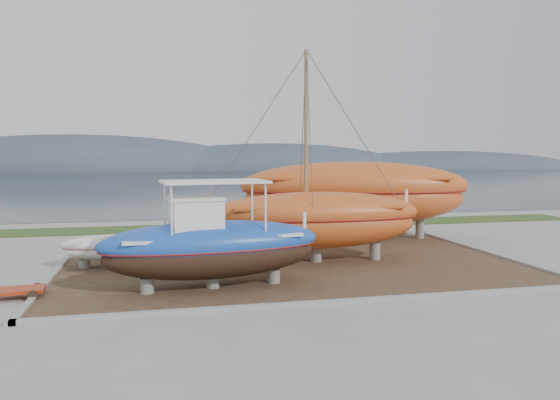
{
  "coord_description": "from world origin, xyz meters",
  "views": [
    {
      "loc": [
        -5.29,
        -17.4,
        4.57
      ],
      "look_at": [
        -0.47,
        4.0,
        2.65
      ],
      "focal_mm": 35.0,
      "sensor_mm": 36.0,
      "label": 1
    }
  ],
  "objects": [
    {
      "name": "orange_sailboat",
      "position": [
        1.06,
        3.97,
        4.36
      ],
      "size": [
        8.94,
        2.95,
        8.59
      ],
      "primitive_type": null,
      "rotation": [
        0.0,
        0.0,
        -0.04
      ],
      "color": "#B64D1C",
      "rests_on": "dirt_patch"
    },
    {
      "name": "blue_caique",
      "position": [
        -3.55,
        0.54,
        1.85
      ],
      "size": [
        7.63,
        3.11,
        3.58
      ],
      "primitive_type": null,
      "rotation": [
        0.0,
        0.0,
        0.11
      ],
      "color": "#1C4BB2",
      "rests_on": "dirt_patch"
    },
    {
      "name": "ground",
      "position": [
        0.0,
        0.0,
        0.0
      ],
      "size": [
        140.0,
        140.0,
        0.0
      ],
      "primitive_type": "plane",
      "color": "gray",
      "rests_on": "ground"
    },
    {
      "name": "red_trailer",
      "position": [
        -9.6,
        0.75,
        0.16
      ],
      "size": [
        2.33,
        1.3,
        0.32
      ],
      "primitive_type": null,
      "rotation": [
        0.0,
        0.0,
        0.08
      ],
      "color": "#AD3213",
      "rests_on": "ground"
    },
    {
      "name": "grass_strip",
      "position": [
        0.0,
        15.5,
        0.04
      ],
      "size": [
        44.0,
        3.0,
        0.08
      ],
      "primitive_type": "cube",
      "color": "#284219",
      "rests_on": "ground"
    },
    {
      "name": "dirt_patch",
      "position": [
        0.0,
        4.0,
        0.03
      ],
      "size": [
        18.0,
        12.0,
        0.06
      ],
      "primitive_type": "cube",
      "color": "#422D1E",
      "rests_on": "ground"
    },
    {
      "name": "orange_bare_hull",
      "position": [
        4.75,
        9.35,
        2.02
      ],
      "size": [
        12.41,
        5.73,
        3.92
      ],
      "primitive_type": null,
      "rotation": [
        0.0,
        0.0,
        -0.19
      ],
      "color": "#B64D1C",
      "rests_on": "dirt_patch"
    },
    {
      "name": "curb_frame",
      "position": [
        0.0,
        4.0,
        0.07
      ],
      "size": [
        18.6,
        12.6,
        0.15
      ],
      "primitive_type": null,
      "color": "gray",
      "rests_on": "ground"
    },
    {
      "name": "sea",
      "position": [
        0.0,
        70.0,
        0.0
      ],
      "size": [
        260.0,
        100.0,
        0.04
      ],
      "primitive_type": null,
      "color": "#16232D",
      "rests_on": "ground"
    },
    {
      "name": "mountain_ridge",
      "position": [
        0.0,
        125.0,
        0.0
      ],
      "size": [
        200.0,
        36.0,
        20.0
      ],
      "primitive_type": null,
      "color": "#333D49",
      "rests_on": "ground"
    },
    {
      "name": "white_dinghy",
      "position": [
        -6.94,
        4.72,
        0.68
      ],
      "size": [
        4.27,
        1.89,
        1.25
      ],
      "primitive_type": null,
      "rotation": [
        0.0,
        0.0,
        -0.08
      ],
      "color": "white",
      "rests_on": "dirt_patch"
    }
  ]
}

